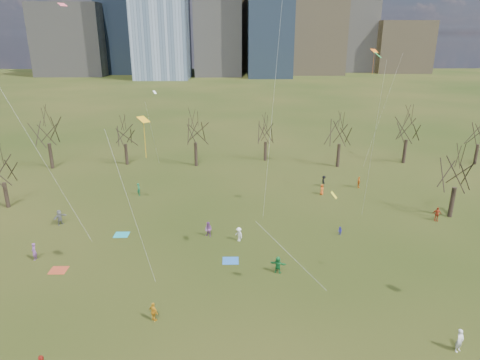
{
  "coord_description": "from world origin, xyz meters",
  "views": [
    {
      "loc": [
        -0.72,
        -29.94,
        21.44
      ],
      "look_at": [
        0.0,
        12.0,
        7.0
      ],
      "focal_mm": 32.0,
      "sensor_mm": 36.0,
      "label": 1
    }
  ],
  "objects_px": {
    "blanket_teal": "(122,235)",
    "person_4": "(154,312)",
    "blanket_crimson": "(58,270)",
    "blanket_navy": "(231,261)",
    "person_1": "(460,341)"
  },
  "relations": [
    {
      "from": "blanket_teal",
      "to": "person_1",
      "type": "xyz_separation_m",
      "value": [
        28.51,
        -19.02,
        0.89
      ]
    },
    {
      "from": "person_1",
      "to": "person_4",
      "type": "relative_size",
      "value": 1.12
    },
    {
      "from": "blanket_teal",
      "to": "person_4",
      "type": "relative_size",
      "value": 0.99
    },
    {
      "from": "blanket_teal",
      "to": "blanket_navy",
      "type": "distance_m",
      "value": 13.65
    },
    {
      "from": "blanket_navy",
      "to": "person_1",
      "type": "xyz_separation_m",
      "value": [
        16.24,
        -13.02,
        0.89
      ]
    },
    {
      "from": "blanket_navy",
      "to": "person_4",
      "type": "height_order",
      "value": "person_4"
    },
    {
      "from": "blanket_navy",
      "to": "person_1",
      "type": "distance_m",
      "value": 20.84
    },
    {
      "from": "blanket_navy",
      "to": "blanket_crimson",
      "type": "relative_size",
      "value": 1.0
    },
    {
      "from": "blanket_navy",
      "to": "blanket_crimson",
      "type": "xyz_separation_m",
      "value": [
        -16.43,
        -1.53,
        0.0
      ]
    },
    {
      "from": "blanket_teal",
      "to": "person_4",
      "type": "xyz_separation_m",
      "value": [
        6.29,
        -15.22,
        0.79
      ]
    },
    {
      "from": "blanket_navy",
      "to": "person_4",
      "type": "relative_size",
      "value": 0.99
    },
    {
      "from": "blanket_crimson",
      "to": "person_4",
      "type": "distance_m",
      "value": 13.01
    },
    {
      "from": "blanket_navy",
      "to": "person_1",
      "type": "bearing_deg",
      "value": -38.72
    },
    {
      "from": "blanket_navy",
      "to": "person_4",
      "type": "bearing_deg",
      "value": -122.95
    },
    {
      "from": "person_1",
      "to": "person_4",
      "type": "bearing_deg",
      "value": 139.23
    }
  ]
}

